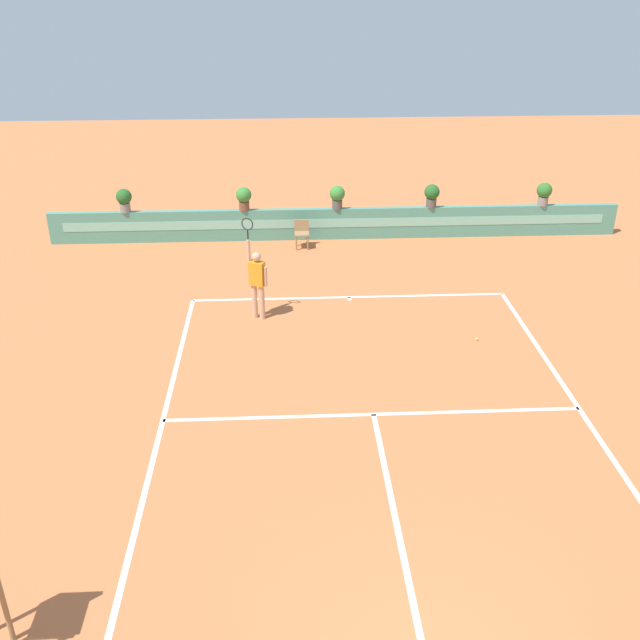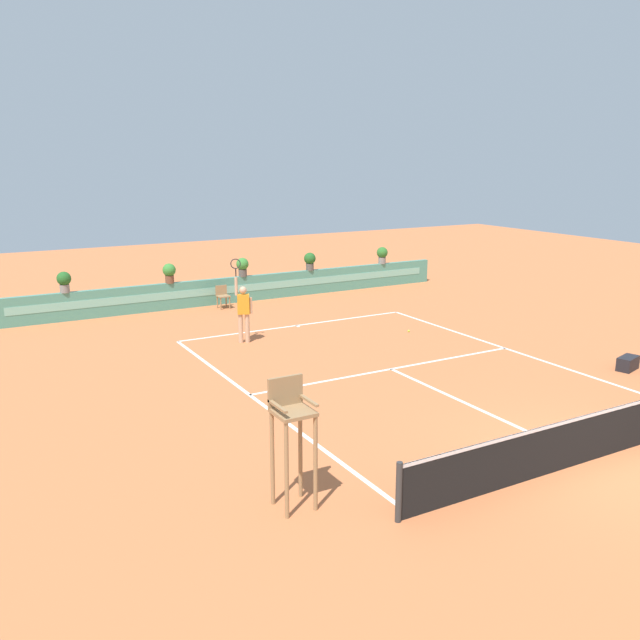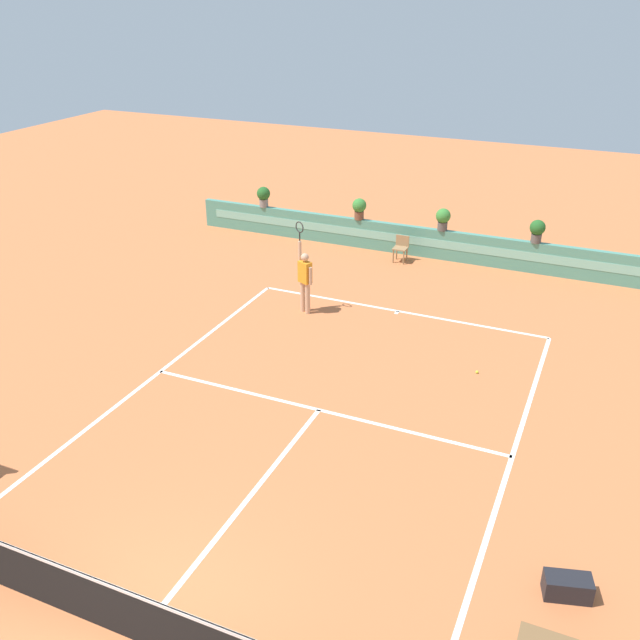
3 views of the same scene
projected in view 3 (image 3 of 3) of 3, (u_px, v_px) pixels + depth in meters
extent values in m
plane|color=#C66B3D|center=(311.00, 420.00, 14.77)|extent=(60.00, 60.00, 0.00)
cube|color=white|center=(398.00, 311.00, 19.62)|extent=(8.22, 0.10, 0.01)
cube|color=white|center=(319.00, 410.00, 15.10)|extent=(8.22, 0.10, 0.01)
cube|color=white|center=(247.00, 500.00, 12.46)|extent=(0.10, 6.40, 0.01)
cube|color=white|center=(149.00, 380.00, 16.21)|extent=(0.10, 11.89, 0.01)
cube|color=white|center=(508.00, 470.00, 13.23)|extent=(0.10, 11.89, 0.01)
cube|color=white|center=(397.00, 312.00, 19.54)|extent=(0.10, 0.20, 0.01)
cube|color=black|center=(131.00, 616.00, 9.62)|extent=(8.82, 0.02, 0.95)
cube|color=white|center=(127.00, 592.00, 9.42)|extent=(8.82, 0.03, 0.06)
cube|color=#4C8E7A|center=(441.00, 245.00, 23.11)|extent=(18.00, 0.20, 1.00)
cube|color=#7ABCA8|center=(440.00, 244.00, 23.00)|extent=(17.10, 0.01, 0.28)
cylinder|color=#99754C|center=(393.00, 256.00, 22.90)|extent=(0.05, 0.05, 0.45)
cylinder|color=#99754C|center=(404.00, 258.00, 22.77)|extent=(0.05, 0.05, 0.45)
cylinder|color=#99754C|center=(397.00, 253.00, 23.19)|extent=(0.05, 0.05, 0.45)
cylinder|color=#99754C|center=(407.00, 254.00, 23.06)|extent=(0.05, 0.05, 0.45)
cube|color=#99754C|center=(400.00, 248.00, 22.88)|extent=(0.44, 0.44, 0.04)
cube|color=#99754C|center=(403.00, 241.00, 22.95)|extent=(0.44, 0.04, 0.36)
cube|color=black|center=(567.00, 587.00, 10.46)|extent=(0.77, 0.54, 0.36)
cylinder|color=tan|center=(308.00, 298.00, 19.31)|extent=(0.14, 0.14, 0.90)
cylinder|color=tan|center=(303.00, 296.00, 19.44)|extent=(0.14, 0.14, 0.90)
cube|color=orange|center=(305.00, 272.00, 19.05)|extent=(0.42, 0.35, 0.60)
sphere|color=tan|center=(305.00, 257.00, 18.86)|extent=(0.22, 0.22, 0.22)
cylinder|color=tan|center=(300.00, 251.00, 18.94)|extent=(0.09, 0.09, 0.55)
cylinder|color=black|center=(300.00, 236.00, 18.76)|extent=(0.04, 0.04, 0.24)
torus|color=#262626|center=(300.00, 227.00, 18.65)|extent=(0.30, 0.15, 0.31)
cylinder|color=tan|center=(310.00, 276.00, 18.93)|extent=(0.09, 0.09, 0.50)
sphere|color=#CCE033|center=(477.00, 372.00, 16.50)|extent=(0.07, 0.07, 0.07)
cylinder|color=gray|center=(264.00, 203.00, 25.21)|extent=(0.32, 0.32, 0.28)
sphere|color=#235B23|center=(263.00, 193.00, 25.06)|extent=(0.48, 0.48, 0.48)
cylinder|color=#514C47|center=(442.00, 226.00, 22.83)|extent=(0.32, 0.32, 0.28)
sphere|color=#387F33|center=(443.00, 216.00, 22.68)|extent=(0.48, 0.48, 0.48)
cylinder|color=brown|center=(359.00, 215.00, 23.88)|extent=(0.32, 0.32, 0.28)
sphere|color=#387F33|center=(359.00, 205.00, 23.73)|extent=(0.48, 0.48, 0.48)
cylinder|color=#514C47|center=(536.00, 238.00, 21.75)|extent=(0.32, 0.32, 0.28)
sphere|color=#235B23|center=(538.00, 228.00, 21.60)|extent=(0.48, 0.48, 0.48)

